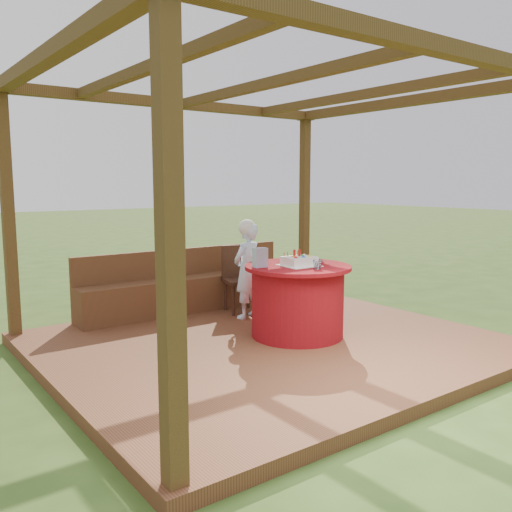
{
  "coord_description": "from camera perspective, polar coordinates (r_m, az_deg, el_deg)",
  "views": [
    {
      "loc": [
        -3.44,
        -4.42,
        1.8
      ],
      "look_at": [
        0.0,
        0.25,
        1.0
      ],
      "focal_mm": 38.0,
      "sensor_mm": 36.0,
      "label": 1
    }
  ],
  "objects": [
    {
      "name": "ground",
      "position": [
        5.88,
        1.47,
        -9.96
      ],
      "size": [
        60.0,
        60.0,
        0.0
      ],
      "primitive_type": "plane",
      "color": "#304B19",
      "rests_on": "ground"
    },
    {
      "name": "gift_bag",
      "position": [
        5.7,
        0.44,
        -0.16
      ],
      "size": [
        0.15,
        0.11,
        0.21
      ],
      "primitive_type": "cube",
      "rotation": [
        0.0,
        0.0,
        -0.13
      ],
      "color": "#C07CA8",
      "rests_on": "table"
    },
    {
      "name": "birthday_cake",
      "position": [
        5.82,
        4.58,
        -0.53
      ],
      "size": [
        0.4,
        0.4,
        0.17
      ],
      "color": "white",
      "rests_on": "table"
    },
    {
      "name": "chair",
      "position": [
        7.05,
        -1.76,
        -2.07
      ],
      "size": [
        0.5,
        0.5,
        0.85
      ],
      "color": "#3B1F12",
      "rests_on": "deck"
    },
    {
      "name": "bench",
      "position": [
        7.18,
        -6.98,
        -3.58
      ],
      "size": [
        3.0,
        0.42,
        0.8
      ],
      "color": "brown",
      "rests_on": "deck"
    },
    {
      "name": "elderly_woman",
      "position": [
        6.67,
        -0.94,
        -1.28
      ],
      "size": [
        0.49,
        0.39,
        1.22
      ],
      "color": "#ABD7FF",
      "rests_on": "deck"
    },
    {
      "name": "deck",
      "position": [
        5.87,
        1.47,
        -9.41
      ],
      "size": [
        4.5,
        4.0,
        0.12
      ],
      "primitive_type": "cube",
      "color": "brown",
      "rests_on": "ground"
    },
    {
      "name": "pergola",
      "position": [
        5.64,
        1.55,
        14.03
      ],
      "size": [
        4.5,
        4.0,
        2.72
      ],
      "color": "brown",
      "rests_on": "deck"
    },
    {
      "name": "table",
      "position": [
        5.93,
        4.39,
        -4.67
      ],
      "size": [
        1.15,
        1.15,
        0.78
      ],
      "color": "maroon",
      "rests_on": "deck"
    },
    {
      "name": "drinking_glass",
      "position": [
        5.62,
        6.5,
        -0.91
      ],
      "size": [
        0.11,
        0.11,
        0.09
      ],
      "primitive_type": "imported",
      "rotation": [
        0.0,
        0.0,
        0.1
      ],
      "color": "white",
      "rests_on": "table"
    }
  ]
}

